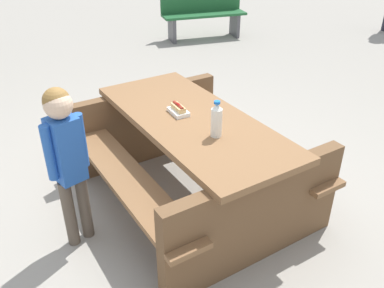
# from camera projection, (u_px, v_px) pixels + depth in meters

# --- Properties ---
(ground_plane) EXTENTS (30.00, 30.00, 0.00)m
(ground_plane) POSITION_uv_depth(u_px,v_px,m) (192.00, 199.00, 3.40)
(ground_plane) COLOR gray
(ground_plane) RESTS_ON ground
(picnic_table) EXTENTS (1.98, 1.64, 0.75)m
(picnic_table) POSITION_uv_depth(u_px,v_px,m) (192.00, 153.00, 3.18)
(picnic_table) COLOR brown
(picnic_table) RESTS_ON ground
(soda_bottle) EXTENTS (0.08, 0.08, 0.26)m
(soda_bottle) POSITION_uv_depth(u_px,v_px,m) (217.00, 120.00, 2.72)
(soda_bottle) COLOR silver
(soda_bottle) RESTS_ON picnic_table
(hotdog_tray) EXTENTS (0.20, 0.15, 0.08)m
(hotdog_tray) POSITION_uv_depth(u_px,v_px,m) (178.00, 110.00, 3.07)
(hotdog_tray) COLOR white
(hotdog_tray) RESTS_ON picnic_table
(child_in_coat) EXTENTS (0.19, 0.29, 1.17)m
(child_in_coat) POSITION_uv_depth(u_px,v_px,m) (66.00, 150.00, 2.62)
(child_in_coat) COLOR brown
(child_in_coat) RESTS_ON ground
(park_bench_near) EXTENTS (0.94, 1.54, 0.85)m
(park_bench_near) POSITION_uv_depth(u_px,v_px,m) (203.00, 13.00, 7.35)
(park_bench_near) COLOR #1E592D
(park_bench_near) RESTS_ON ground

